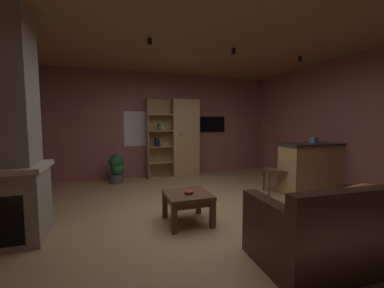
# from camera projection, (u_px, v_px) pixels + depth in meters

# --- Properties ---
(floor) EXTENTS (6.13, 5.85, 0.02)m
(floor) POSITION_uv_depth(u_px,v_px,m) (200.00, 214.00, 3.75)
(floor) COLOR tan
(floor) RESTS_ON ground
(wall_back) EXTENTS (6.25, 0.06, 2.69)m
(wall_back) POSITION_uv_depth(u_px,v_px,m) (161.00, 125.00, 6.41)
(wall_back) COLOR #9E5B56
(wall_back) RESTS_ON ground
(wall_right) EXTENTS (0.06, 5.85, 2.69)m
(wall_right) POSITION_uv_depth(u_px,v_px,m) (352.00, 126.00, 4.63)
(wall_right) COLOR #9E5B56
(wall_right) RESTS_ON ground
(ceiling) EXTENTS (6.13, 5.85, 0.02)m
(ceiling) POSITION_uv_depth(u_px,v_px,m) (201.00, 33.00, 3.51)
(ceiling) COLOR #8E6B47
(window_pane_back) EXTENTS (0.67, 0.01, 0.89)m
(window_pane_back) POSITION_uv_depth(u_px,v_px,m) (138.00, 129.00, 6.19)
(window_pane_back) COLOR white
(bookshelf_cabinet) EXTENTS (1.34, 0.41, 2.00)m
(bookshelf_cabinet) POSITION_uv_depth(u_px,v_px,m) (182.00, 138.00, 6.34)
(bookshelf_cabinet) COLOR tan
(bookshelf_cabinet) RESTS_ON ground
(kitchen_bar_counter) EXTENTS (1.49, 0.58, 1.00)m
(kitchen_bar_counter) POSITION_uv_depth(u_px,v_px,m) (315.00, 167.00, 4.87)
(kitchen_bar_counter) COLOR tan
(kitchen_bar_counter) RESTS_ON ground
(tissue_box) EXTENTS (0.13, 0.13, 0.11)m
(tissue_box) POSITION_uv_depth(u_px,v_px,m) (314.00, 140.00, 4.82)
(tissue_box) COLOR #598CBF
(tissue_box) RESTS_ON kitchen_bar_counter
(leather_couch) EXTENTS (1.49, 0.93, 0.84)m
(leather_couch) POSITION_uv_depth(u_px,v_px,m) (330.00, 233.00, 2.42)
(leather_couch) COLOR #382116
(leather_couch) RESTS_ON ground
(coffee_table) EXTENTS (0.61, 0.63, 0.42)m
(coffee_table) POSITION_uv_depth(u_px,v_px,m) (187.00, 199.00, 3.39)
(coffee_table) COLOR brown
(coffee_table) RESTS_ON ground
(table_book_0) EXTENTS (0.14, 0.13, 0.02)m
(table_book_0) POSITION_uv_depth(u_px,v_px,m) (188.00, 193.00, 3.35)
(table_book_0) COLOR #387247
(table_book_0) RESTS_ON coffee_table
(table_book_1) EXTENTS (0.14, 0.12, 0.02)m
(table_book_1) POSITION_uv_depth(u_px,v_px,m) (189.00, 192.00, 3.33)
(table_book_1) COLOR #B22D2D
(table_book_1) RESTS_ON coffee_table
(dining_chair) EXTENTS (0.53, 0.53, 0.92)m
(dining_chair) POSITION_uv_depth(u_px,v_px,m) (280.00, 167.00, 4.79)
(dining_chair) COLOR brown
(dining_chair) RESTS_ON ground
(potted_floor_plant) EXTENTS (0.35, 0.35, 0.68)m
(potted_floor_plant) POSITION_uv_depth(u_px,v_px,m) (117.00, 168.00, 5.63)
(potted_floor_plant) COLOR #4C4C51
(potted_floor_plant) RESTS_ON ground
(wall_mounted_tv) EXTENTS (0.76, 0.06, 0.43)m
(wall_mounted_tv) POSITION_uv_depth(u_px,v_px,m) (212.00, 124.00, 6.82)
(wall_mounted_tv) COLOR black
(track_light_spot_0) EXTENTS (0.07, 0.07, 0.09)m
(track_light_spot_0) POSITION_uv_depth(u_px,v_px,m) (32.00, 30.00, 3.18)
(track_light_spot_0) COLOR black
(track_light_spot_1) EXTENTS (0.07, 0.07, 0.09)m
(track_light_spot_1) POSITION_uv_depth(u_px,v_px,m) (150.00, 42.00, 3.63)
(track_light_spot_1) COLOR black
(track_light_spot_2) EXTENTS (0.07, 0.07, 0.09)m
(track_light_spot_2) POSITION_uv_depth(u_px,v_px,m) (234.00, 51.00, 4.13)
(track_light_spot_2) COLOR black
(track_light_spot_3) EXTENTS (0.07, 0.07, 0.09)m
(track_light_spot_3) POSITION_uv_depth(u_px,v_px,m) (300.00, 59.00, 4.62)
(track_light_spot_3) COLOR black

